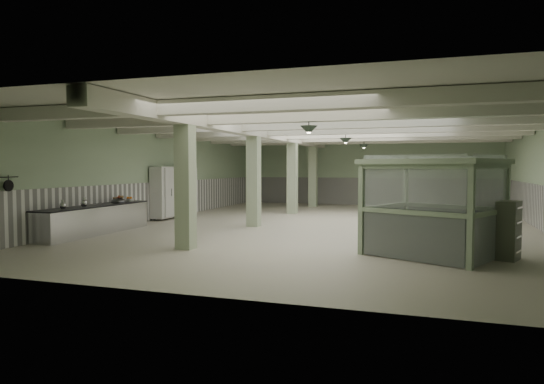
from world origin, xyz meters
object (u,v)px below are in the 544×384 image
(walkin_cooler, at_px, (171,194))
(filing_cabinet, at_px, (508,230))
(guard_booth, at_px, (434,189))
(prep_counter, at_px, (95,219))

(walkin_cooler, bearing_deg, filing_cabinet, -24.54)
(guard_booth, height_order, filing_cabinet, guard_booth)
(prep_counter, bearing_deg, filing_cabinet, -2.81)
(prep_counter, relative_size, walkin_cooler, 2.08)
(prep_counter, distance_m, guard_booth, 10.16)
(filing_cabinet, bearing_deg, prep_counter, -161.36)
(prep_counter, bearing_deg, guard_booth, -2.91)
(walkin_cooler, relative_size, filing_cabinet, 1.66)
(guard_booth, bearing_deg, prep_counter, -157.93)
(guard_booth, relative_size, filing_cabinet, 2.70)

